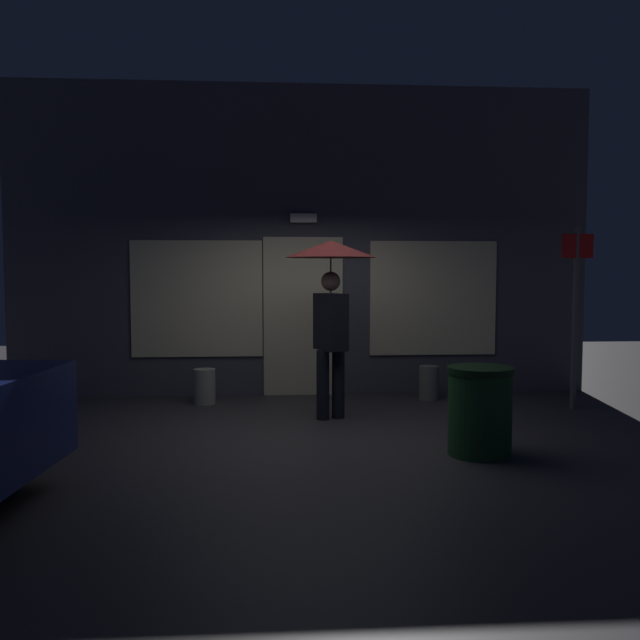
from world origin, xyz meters
The scene contains 7 objects.
ground_plane centered at (0.00, 0.00, 0.00)m, with size 18.00×18.00×0.00m, color #38353A.
building_facade centered at (0.00, 2.34, 2.12)m, with size 8.08×0.48×4.29m.
person_with_umbrella centered at (0.25, 0.59, 1.62)m, with size 1.06×1.06×2.08m.
street_sign_post centered at (3.35, 0.99, 1.30)m, with size 0.40×0.07×2.29m.
sidewalk_bollard centered at (1.67, 1.69, 0.23)m, with size 0.27×0.27×0.46m, color slate.
sidewalk_bollard_2 centered at (-1.32, 1.60, 0.23)m, with size 0.29×0.29×0.46m, color #9E998E.
trash_bin centered at (1.51, -1.07, 0.42)m, with size 0.62×0.62×0.83m.
Camera 1 is at (-0.42, -7.18, 1.70)m, focal length 37.87 mm.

